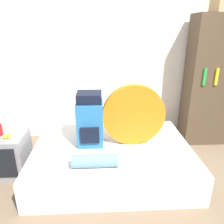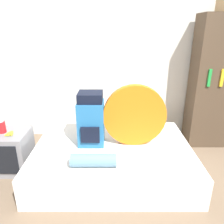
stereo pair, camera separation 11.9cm
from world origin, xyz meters
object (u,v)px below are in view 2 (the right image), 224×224
(tent_bag, at_px, (134,116))
(bookshelf, at_px, (213,84))
(backpack, at_px, (90,120))
(canister, at_px, (1,127))
(sleeping_roll, at_px, (93,160))
(television, at_px, (7,151))

(tent_bag, relative_size, bookshelf, 0.39)
(backpack, xyz_separation_m, canister, (-1.13, -0.01, -0.10))
(backpack, relative_size, sleeping_roll, 1.37)
(sleeping_roll, distance_m, television, 1.28)
(bookshelf, bearing_deg, tent_bag, -149.64)
(sleeping_roll, xyz_separation_m, television, (-1.17, 0.48, -0.18))
(tent_bag, xyz_separation_m, sleeping_roll, (-0.47, -0.50, -0.31))
(television, bearing_deg, backpack, 1.55)
(backpack, height_order, sleeping_roll, backpack)
(tent_bag, distance_m, sleeping_roll, 0.75)
(sleeping_roll, bearing_deg, canister, 156.94)
(tent_bag, xyz_separation_m, canister, (-1.66, 0.01, -0.16))
(backpack, height_order, television, backpack)
(tent_bag, distance_m, canister, 1.67)
(television, bearing_deg, bookshelf, 14.49)
(backpack, distance_m, tent_bag, 0.54)
(television, distance_m, canister, 0.34)
(canister, bearing_deg, sleeping_roll, -23.06)
(tent_bag, xyz_separation_m, television, (-1.64, -0.01, -0.50))
(backpack, bearing_deg, television, -178.45)
(television, xyz_separation_m, bookshelf, (2.90, 0.75, 0.72))
(tent_bag, bearing_deg, bookshelf, 30.36)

